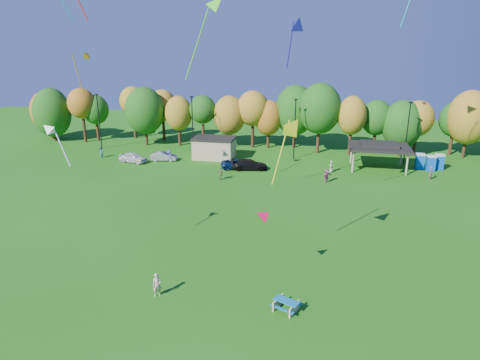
% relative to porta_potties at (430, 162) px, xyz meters
% --- Properties ---
extents(ground, '(160.00, 160.00, 0.00)m').
position_rel_porta_potties_xyz_m(ground, '(-21.14, -38.01, -1.10)').
color(ground, '#19600F').
rests_on(ground, ground).
extents(tree_line, '(93.57, 10.55, 11.15)m').
position_rel_porta_potties_xyz_m(tree_line, '(-22.17, 7.50, 4.82)').
color(tree_line, black).
rests_on(tree_line, ground).
extents(lamp_posts, '(64.50, 0.25, 9.09)m').
position_rel_porta_potties_xyz_m(lamp_posts, '(-19.14, 1.99, 3.80)').
color(lamp_posts, black).
rests_on(lamp_posts, ground).
extents(utility_building, '(6.30, 4.30, 3.25)m').
position_rel_porta_potties_xyz_m(utility_building, '(-31.14, -0.01, 0.54)').
color(utility_building, tan).
rests_on(utility_building, ground).
extents(pavilion, '(8.20, 6.20, 3.77)m').
position_rel_porta_potties_xyz_m(pavilion, '(-7.14, -1.01, 2.13)').
color(pavilion, tan).
rests_on(pavilion, ground).
extents(porta_potties, '(3.75, 2.08, 2.18)m').
position_rel_porta_potties_xyz_m(porta_potties, '(0.00, 0.00, 0.00)').
color(porta_potties, '#0D49B0').
rests_on(porta_potties, ground).
extents(picnic_table, '(2.14, 1.99, 0.75)m').
position_rel_porta_potties_xyz_m(picnic_table, '(-16.44, -36.98, -0.66)').
color(picnic_table, tan).
rests_on(picnic_table, ground).
extents(kite_flyer, '(0.76, 0.71, 1.75)m').
position_rel_porta_potties_xyz_m(kite_flyer, '(-25.52, -37.10, -0.22)').
color(kite_flyer, tan).
rests_on(kite_flyer, ground).
extents(car_a, '(4.64, 2.65, 1.49)m').
position_rel_porta_potties_xyz_m(car_a, '(-42.37, -4.79, -0.35)').
color(car_a, silver).
rests_on(car_a, ground).
extents(car_b, '(4.13, 2.06, 1.30)m').
position_rel_porta_potties_xyz_m(car_b, '(-38.24, -2.98, -0.45)').
color(car_b, gray).
rests_on(car_b, ground).
extents(car_c, '(5.24, 3.37, 1.35)m').
position_rel_porta_potties_xyz_m(car_c, '(-26.39, -4.88, -0.42)').
color(car_c, '#0D224F').
rests_on(car_c, ground).
extents(car_d, '(5.33, 2.99, 1.46)m').
position_rel_porta_potties_xyz_m(car_d, '(-24.73, -5.05, -0.37)').
color(car_d, black).
rests_on(car_d, ground).
extents(far_person_0, '(1.19, 1.16, 1.64)m').
position_rel_porta_potties_xyz_m(far_person_0, '(-37.27, -3.20, -0.28)').
color(far_person_0, '#50469B').
rests_on(far_person_0, ground).
extents(far_person_1, '(1.06, 0.64, 1.70)m').
position_rel_porta_potties_xyz_m(far_person_1, '(-27.59, -10.37, -0.25)').
color(far_person_1, olive).
rests_on(far_person_1, ground).
extents(far_person_2, '(0.70, 0.91, 1.66)m').
position_rel_porta_potties_xyz_m(far_person_2, '(-13.50, -4.03, -0.27)').
color(far_person_2, '#88A571').
rests_on(far_person_2, ground).
extents(far_person_3, '(0.81, 0.94, 1.67)m').
position_rel_porta_potties_xyz_m(far_person_3, '(-48.42, -3.30, -0.26)').
color(far_person_3, teal).
rests_on(far_person_3, ground).
extents(far_person_4, '(1.36, 1.66, 1.78)m').
position_rel_porta_potties_xyz_m(far_person_4, '(-14.08, -8.69, -0.21)').
color(far_person_4, '#AE4879').
rests_on(far_person_4, ground).
extents(far_person_5, '(0.66, 0.75, 1.72)m').
position_rel_porta_potties_xyz_m(far_person_5, '(-0.83, -4.82, -0.24)').
color(far_person_5, '#9D4A6A').
rests_on(far_person_5, ground).
extents(kite_0, '(2.07, 0.98, 3.37)m').
position_rel_porta_potties_xyz_m(kite_0, '(-34.23, -34.56, 10.03)').
color(kite_0, silver).
extents(kite_3, '(1.92, 2.87, 4.57)m').
position_rel_porta_potties_xyz_m(kite_3, '(-17.45, -23.08, 17.52)').
color(kite_3, '#1D1A93').
extents(kite_4, '(1.04, 3.05, 5.25)m').
position_rel_porta_potties_xyz_m(kite_4, '(-39.92, -19.04, 14.58)').
color(kite_4, orange).
extents(kite_5, '(2.66, 3.15, 5.59)m').
position_rel_porta_potties_xyz_m(kite_5, '(-16.85, -31.98, 10.42)').
color(kite_5, '#C6D916').
extents(kite_7, '(1.54, 1.46, 1.25)m').
position_rel_porta_potties_xyz_m(kite_7, '(-18.62, -34.47, 4.58)').
color(kite_7, '#F00D41').
extents(kite_11, '(4.40, 1.99, 7.45)m').
position_rel_porta_potties_xyz_m(kite_11, '(-24.37, -23.47, 19.09)').
color(kite_11, '#3BCE1B').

